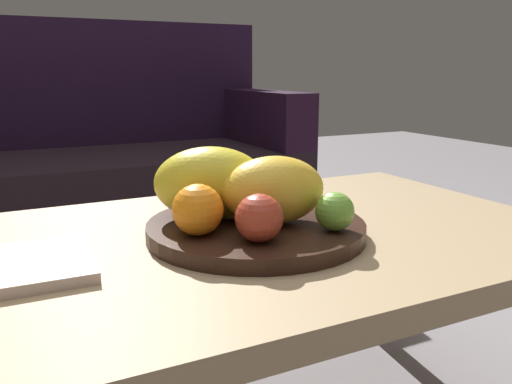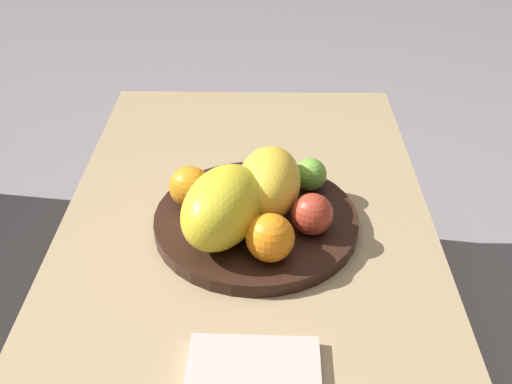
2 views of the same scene
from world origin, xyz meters
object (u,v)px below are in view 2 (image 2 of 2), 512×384
at_px(melon_large_front, 269,183).
at_px(apple_front, 310,174).
at_px(melon_smaller_beside, 223,207).
at_px(apple_left, 312,214).
at_px(orange_front, 190,187).
at_px(fruit_bowl, 256,221).
at_px(orange_left, 270,238).
at_px(banana_bunch, 239,213).
at_px(coffee_table, 246,267).

relative_size(melon_large_front, apple_front, 2.79).
height_order(melon_smaller_beside, apple_left, melon_smaller_beside).
bearing_deg(orange_front, fruit_bowl, -105.41).
xyz_separation_m(fruit_bowl, apple_front, (0.09, -0.10, 0.04)).
height_order(fruit_bowl, melon_smaller_beside, melon_smaller_beside).
relative_size(melon_smaller_beside, apple_left, 2.63).
xyz_separation_m(orange_left, apple_left, (0.07, -0.07, -0.00)).
xyz_separation_m(melon_smaller_beside, orange_left, (-0.05, -0.08, -0.02)).
distance_m(orange_left, banana_bunch, 0.09).
bearing_deg(melon_large_front, fruit_bowl, 132.92).
bearing_deg(banana_bunch, fruit_bowl, -39.62).
xyz_separation_m(fruit_bowl, orange_left, (-0.11, -0.02, 0.05)).
xyz_separation_m(fruit_bowl, apple_left, (-0.04, -0.09, 0.05)).
relative_size(apple_front, apple_left, 0.86).
relative_size(orange_left, banana_bunch, 0.47).
bearing_deg(orange_front, apple_front, -75.97).
xyz_separation_m(fruit_bowl, melon_smaller_beside, (-0.06, 0.05, 0.07)).
distance_m(fruit_bowl, melon_smaller_beside, 0.11).
distance_m(orange_front, banana_bunch, 0.11).
distance_m(apple_left, banana_bunch, 0.12).
height_order(orange_front, apple_left, orange_front).
distance_m(melon_smaller_beside, apple_left, 0.15).
relative_size(coffee_table, orange_left, 15.58).
height_order(fruit_bowl, orange_left, orange_left).
height_order(apple_front, apple_left, apple_left).
height_order(coffee_table, orange_front, orange_front).
height_order(fruit_bowl, apple_left, apple_left).
bearing_deg(banana_bunch, orange_front, 53.11).
distance_m(coffee_table, apple_left, 0.15).
bearing_deg(melon_large_front, orange_front, 85.00).
bearing_deg(fruit_bowl, apple_front, -48.83).
xyz_separation_m(coffee_table, melon_smaller_beside, (0.00, 0.04, 0.13)).
height_order(orange_left, apple_front, orange_left).
bearing_deg(fruit_bowl, banana_bunch, 140.38).
bearing_deg(melon_smaller_beside, apple_front, -46.33).
height_order(coffee_table, orange_left, orange_left).
relative_size(fruit_bowl, melon_smaller_beside, 1.93).
relative_size(orange_front, apple_front, 1.22).
bearing_deg(melon_smaller_beside, orange_left, -123.86).
distance_m(melon_smaller_beside, banana_bunch, 0.05).
bearing_deg(melon_smaller_beside, melon_large_front, -43.50).
distance_m(melon_large_front, melon_smaller_beside, 0.11).
bearing_deg(apple_front, banana_bunch, 133.50).
distance_m(coffee_table, melon_smaller_beside, 0.13).
bearing_deg(orange_front, banana_bunch, -126.89).
height_order(orange_front, apple_front, orange_front).
bearing_deg(orange_left, melon_smaller_beside, 56.14).
bearing_deg(orange_left, coffee_table, 38.36).
height_order(coffee_table, melon_large_front, melon_large_front).
bearing_deg(melon_smaller_beside, banana_bunch, -45.47).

